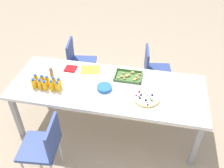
% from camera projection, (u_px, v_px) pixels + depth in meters
% --- Properties ---
extents(ground_plane, '(12.00, 12.00, 0.00)m').
position_uv_depth(ground_plane, '(108.00, 126.00, 3.50)').
color(ground_plane, tan).
extents(party_table, '(2.40, 0.91, 0.73)m').
position_uv_depth(party_table, '(108.00, 90.00, 3.08)').
color(party_table, silver).
rests_on(party_table, ground_plane).
extents(chair_far_left, '(0.45, 0.45, 0.83)m').
position_uv_depth(chair_far_left, '(78.00, 61.00, 3.90)').
color(chair_far_left, '#33478C').
rests_on(chair_far_left, ground_plane).
extents(chair_far_right, '(0.46, 0.46, 0.83)m').
position_uv_depth(chair_far_right, '(154.00, 69.00, 3.73)').
color(chair_far_right, '#33478C').
rests_on(chair_far_right, ground_plane).
extents(chair_near_left, '(0.44, 0.44, 0.83)m').
position_uv_depth(chair_near_left, '(44.00, 145.00, 2.63)').
color(chair_near_left, '#33478C').
rests_on(chair_near_left, ground_plane).
extents(juice_bottle_0, '(0.06, 0.06, 0.13)m').
position_uv_depth(juice_bottle_0, '(34.00, 84.00, 2.98)').
color(juice_bottle_0, '#F9AD14').
rests_on(juice_bottle_0, party_table).
extents(juice_bottle_1, '(0.06, 0.06, 0.14)m').
position_uv_depth(juice_bottle_1, '(40.00, 84.00, 2.97)').
color(juice_bottle_1, '#FAAE14').
rests_on(juice_bottle_1, party_table).
extents(juice_bottle_2, '(0.06, 0.06, 0.13)m').
position_uv_depth(juice_bottle_2, '(45.00, 86.00, 2.95)').
color(juice_bottle_2, '#F9AE14').
rests_on(juice_bottle_2, party_table).
extents(juice_bottle_3, '(0.05, 0.05, 0.14)m').
position_uv_depth(juice_bottle_3, '(52.00, 86.00, 2.94)').
color(juice_bottle_3, '#FAAF14').
rests_on(juice_bottle_3, party_table).
extents(juice_bottle_4, '(0.06, 0.06, 0.14)m').
position_uv_depth(juice_bottle_4, '(57.00, 87.00, 2.93)').
color(juice_bottle_4, '#F9AB14').
rests_on(juice_bottle_4, party_table).
extents(juice_bottle_5, '(0.05, 0.05, 0.15)m').
position_uv_depth(juice_bottle_5, '(36.00, 80.00, 3.02)').
color(juice_bottle_5, '#FAAC14').
rests_on(juice_bottle_5, party_table).
extents(juice_bottle_6, '(0.06, 0.06, 0.14)m').
position_uv_depth(juice_bottle_6, '(42.00, 80.00, 3.02)').
color(juice_bottle_6, '#F9AB14').
rests_on(juice_bottle_6, party_table).
extents(juice_bottle_7, '(0.05, 0.05, 0.14)m').
position_uv_depth(juice_bottle_7, '(47.00, 81.00, 3.01)').
color(juice_bottle_7, '#F9AC14').
rests_on(juice_bottle_7, party_table).
extents(juice_bottle_8, '(0.05, 0.05, 0.14)m').
position_uv_depth(juice_bottle_8, '(54.00, 82.00, 2.99)').
color(juice_bottle_8, '#FAAE14').
rests_on(juice_bottle_8, party_table).
extents(juice_bottle_9, '(0.06, 0.06, 0.13)m').
position_uv_depth(juice_bottle_9, '(59.00, 83.00, 2.98)').
color(juice_bottle_9, '#FAAD14').
rests_on(juice_bottle_9, party_table).
extents(fruit_pizza, '(0.31, 0.31, 0.05)m').
position_uv_depth(fruit_pizza, '(146.00, 98.00, 2.85)').
color(fruit_pizza, tan).
rests_on(fruit_pizza, party_table).
extents(snack_tray, '(0.35, 0.25, 0.04)m').
position_uv_depth(snack_tray, '(129.00, 76.00, 3.17)').
color(snack_tray, '#477238').
rests_on(snack_tray, party_table).
extents(plate_stack, '(0.19, 0.19, 0.04)m').
position_uv_depth(plate_stack, '(104.00, 88.00, 2.98)').
color(plate_stack, blue).
rests_on(plate_stack, party_table).
extents(napkin_stack, '(0.15, 0.15, 0.02)m').
position_uv_depth(napkin_stack, '(71.00, 69.00, 3.32)').
color(napkin_stack, red).
rests_on(napkin_stack, party_table).
extents(cardboard_tube, '(0.04, 0.04, 0.18)m').
position_uv_depth(cardboard_tube, '(52.00, 74.00, 3.09)').
color(cardboard_tube, '#9E7A56').
rests_on(cardboard_tube, party_table).
extents(paper_folder, '(0.30, 0.26, 0.01)m').
position_uv_depth(paper_folder, '(90.00, 70.00, 3.31)').
color(paper_folder, yellow).
rests_on(paper_folder, party_table).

